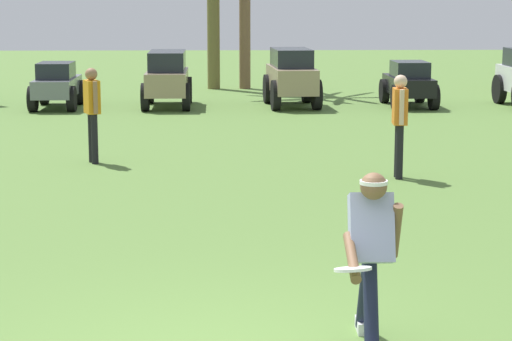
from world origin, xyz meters
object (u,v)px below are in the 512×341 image
frisbee_in_flight (353,269)px  teammate_near_sideline (400,116)px  parked_car_slot_d (409,83)px  frisbee_thrower (371,250)px  teammate_midfield (92,106)px  parked_car_slot_a (57,85)px  parked_car_slot_b (167,77)px  parked_car_slot_c (292,76)px

frisbee_in_flight → teammate_near_sideline: size_ratio=0.22×
teammate_near_sideline → parked_car_slot_d: 9.57m
frisbee_thrower → teammate_near_sideline: size_ratio=0.92×
frisbee_thrower → teammate_midfield: teammate_midfield is taller
parked_car_slot_a → parked_car_slot_b: parked_car_slot_b is taller
teammate_near_sideline → frisbee_in_flight: bearing=-102.2°
parked_car_slot_b → parked_car_slot_c: size_ratio=1.00×
frisbee_in_flight → parked_car_slot_c: 17.17m
parked_car_slot_a → parked_car_slot_d: 8.51m
frisbee_thrower → frisbee_in_flight: frisbee_thrower is taller
teammate_midfield → parked_car_slot_b: teammate_midfield is taller
parked_car_slot_a → parked_car_slot_d: (8.51, 0.11, 0.00)m
frisbee_thrower → teammate_midfield: size_ratio=0.92×
teammate_midfield → parked_car_slot_b: size_ratio=0.65×
teammate_midfield → frisbee_in_flight: bearing=-71.3°
frisbee_thrower → parked_car_slot_d: 16.92m
teammate_near_sideline → parked_car_slot_a: teammate_near_sideline is taller
parked_car_slot_a → parked_car_slot_c: 5.65m
frisbee_in_flight → teammate_near_sideline: teammate_near_sideline is taller
parked_car_slot_a → teammate_near_sideline: bearing=-54.3°
teammate_near_sideline → parked_car_slot_b: size_ratio=0.65×
parked_car_slot_b → parked_car_slot_c: 3.02m
teammate_near_sideline → parked_car_slot_b: 10.29m
parked_car_slot_a → frisbee_in_flight: bearing=-73.6°
frisbee_thrower → parked_car_slot_a: size_ratio=0.65×
parked_car_slot_a → parked_car_slot_c: bearing=1.8°
teammate_near_sideline → parked_car_slot_c: size_ratio=0.64×
parked_car_slot_b → parked_car_slot_a: bearing=-175.8°
teammate_near_sideline → teammate_midfield: size_ratio=1.00×
frisbee_thrower → frisbee_in_flight: 0.55m
frisbee_in_flight → parked_car_slot_a: bearing=106.4°
frisbee_thrower → parked_car_slot_b: (-2.57, 16.67, -0.08)m
parked_car_slot_b → parked_car_slot_c: parked_car_slot_c is taller
parked_car_slot_b → frisbee_in_flight: bearing=-82.2°
parked_car_slot_c → parked_car_slot_a: bearing=-178.2°
frisbee_thrower → parked_car_slot_b: bearing=98.8°
teammate_midfield → frisbee_thrower: bearing=-69.1°
frisbee_thrower → parked_car_slot_c: size_ratio=0.59×
teammate_midfield → parked_car_slot_a: size_ratio=0.71×
teammate_near_sideline → parked_car_slot_d: size_ratio=0.70×
frisbee_in_flight → parked_car_slot_d: (3.50, 17.10, -0.23)m
teammate_midfield → parked_car_slot_a: (-1.89, 7.80, -0.38)m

